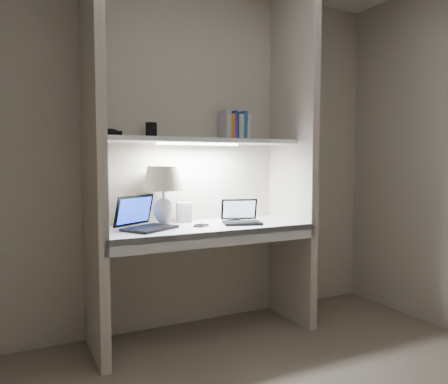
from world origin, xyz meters
TOP-DOWN VIEW (x-y plane):
  - back_wall at (0.00, 1.50)m, footprint 3.20×0.01m
  - alcove_panel_left at (-0.73, 1.23)m, footprint 0.06×0.55m
  - alcove_panel_right at (0.73, 1.23)m, footprint 0.06×0.55m
  - desk at (0.00, 1.23)m, footprint 1.40×0.55m
  - desk_apron at (0.00, 0.96)m, footprint 1.46×0.03m
  - shelf at (0.00, 1.32)m, footprint 1.40×0.36m
  - strip_light at (0.00, 1.32)m, footprint 0.60×0.04m
  - table_lamp at (-0.25, 1.34)m, footprint 0.28×0.28m
  - laptop_main at (-0.42, 1.25)m, footprint 0.42×0.40m
  - laptop_netbook at (0.27, 1.20)m, footprint 0.32×0.29m
  - speaker at (-0.07, 1.42)m, footprint 0.11×0.08m
  - mouse at (0.25, 1.27)m, footprint 0.11×0.09m
  - cable_coil at (-0.03, 1.20)m, footprint 0.13×0.13m
  - sticky_note at (-0.40, 1.13)m, footprint 0.08×0.08m
  - book_row at (0.33, 1.42)m, footprint 0.20×0.14m
  - shelf_box at (-0.31, 1.42)m, footprint 0.07×0.06m
  - shelf_gadget at (-0.61, 1.31)m, footprint 0.13×0.12m

SIDE VIEW (x-z plane):
  - desk_apron at x=0.00m, z-range 0.67..0.77m
  - desk at x=0.00m, z-range 0.73..0.77m
  - sticky_note at x=-0.40m, z-range 0.77..0.77m
  - cable_coil at x=-0.03m, z-range 0.77..0.78m
  - mouse at x=0.25m, z-range 0.77..0.81m
  - laptop_netbook at x=0.27m, z-range 0.73..0.89m
  - laptop_main at x=-0.42m, z-range 0.71..0.93m
  - speaker at x=-0.07m, z-range 0.77..0.91m
  - table_lamp at x=-0.25m, z-range 0.84..1.25m
  - back_wall at x=0.00m, z-range 0.00..2.50m
  - alcove_panel_left at x=-0.73m, z-range 0.00..2.50m
  - alcove_panel_right at x=0.73m, z-range 0.00..2.50m
  - strip_light at x=0.00m, z-range 1.32..1.34m
  - shelf at x=0.00m, z-range 1.34..1.36m
  - shelf_gadget at x=-0.61m, z-range 1.37..1.41m
  - shelf_box at x=-0.31m, z-range 1.36..1.47m
  - book_row at x=0.33m, z-range 1.36..1.57m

